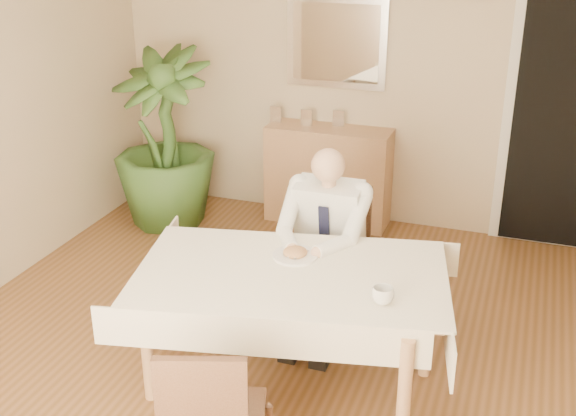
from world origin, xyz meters
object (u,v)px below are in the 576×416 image
(dining_table, at_px, (291,285))
(seated_man, at_px, (322,238))
(chair_far, at_px, (334,245))
(coffee_mug, at_px, (383,295))
(sideboard, at_px, (328,175))
(potted_palm, at_px, (164,139))
(chair_near, at_px, (213,416))

(dining_table, relative_size, seated_man, 1.54)
(chair_far, distance_m, coffee_mug, 1.21)
(coffee_mug, height_order, sideboard, sideboard)
(seated_man, bearing_deg, dining_table, -90.00)
(chair_far, relative_size, seated_man, 0.73)
(chair_far, distance_m, sideboard, 1.57)
(coffee_mug, height_order, potted_palm, potted_palm)
(seated_man, bearing_deg, sideboard, 105.05)
(sideboard, xyz_separation_m, potted_palm, (-1.32, -0.49, 0.34))
(potted_palm, bearing_deg, chair_far, -29.15)
(dining_table, bearing_deg, sideboard, 89.68)
(dining_table, xyz_separation_m, sideboard, (-0.48, 2.37, -0.24))
(seated_man, bearing_deg, coffee_mug, -54.24)
(chair_near, xyz_separation_m, coffee_mug, (0.59, 0.77, 0.32))
(dining_table, height_order, seated_man, seated_man)
(dining_table, bearing_deg, potted_palm, 121.94)
(chair_far, bearing_deg, dining_table, -94.49)
(seated_man, xyz_separation_m, sideboard, (-0.48, 1.78, -0.26))
(chair_near, bearing_deg, potted_palm, 103.43)
(chair_near, height_order, potted_palm, potted_palm)
(dining_table, relative_size, sideboard, 1.79)
(seated_man, bearing_deg, potted_palm, 144.31)
(sideboard, bearing_deg, coffee_mug, -67.85)
(chair_far, height_order, chair_near, chair_far)
(chair_near, bearing_deg, dining_table, 68.59)
(chair_far, height_order, coffee_mug, chair_far)
(seated_man, height_order, sideboard, seated_man)
(sideboard, height_order, potted_palm, potted_palm)
(seated_man, distance_m, sideboard, 1.86)
(dining_table, relative_size, chair_near, 2.24)
(chair_near, bearing_deg, sideboard, 79.00)
(chair_far, relative_size, chair_near, 1.06)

